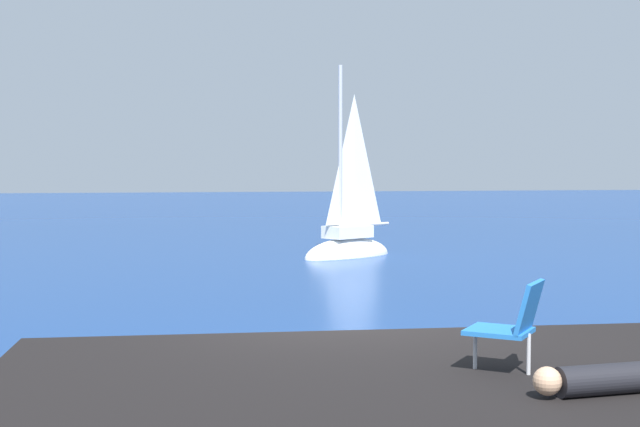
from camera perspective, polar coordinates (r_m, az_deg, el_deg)
ground_plane at (r=10.50m, az=1.34°, el=-11.00°), size 160.00×160.00×0.00m
shore_ledge at (r=7.42m, az=5.02°, el=-13.83°), size 7.15×4.78×0.79m
boulder_seaward at (r=10.39m, az=17.04°, el=-11.28°), size 1.04×1.07×0.62m
boulder_inland at (r=10.41m, az=7.19°, el=-11.15°), size 1.71×1.66×0.92m
sailboat_near at (r=24.75m, az=1.87°, el=-2.10°), size 3.24×2.53×5.97m
person_sunbather at (r=7.24m, az=19.50°, el=-10.23°), size 1.76×0.34×0.25m
beach_chair at (r=7.60m, az=12.57°, el=-6.98°), size 0.76×0.75×0.80m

